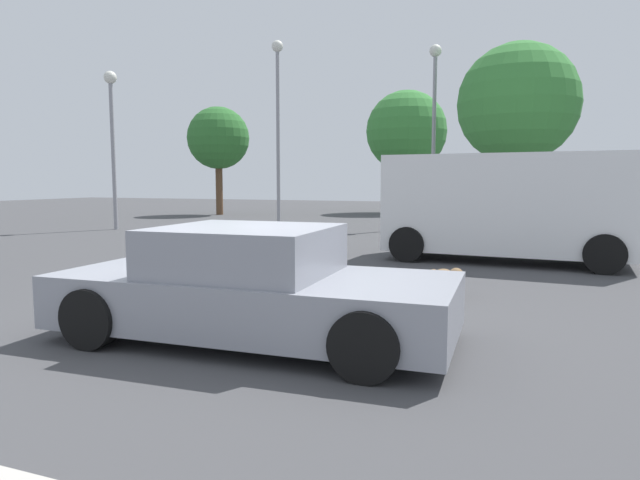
{
  "coord_description": "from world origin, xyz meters",
  "views": [
    {
      "loc": [
        3.04,
        -5.43,
        1.74
      ],
      "look_at": [
        0.25,
        1.85,
        0.9
      ],
      "focal_mm": 30.99,
      "sensor_mm": 36.0,
      "label": 1
    }
  ],
  "objects": [
    {
      "name": "dog",
      "position": [
        1.9,
        2.82,
        0.3
      ],
      "size": [
        0.54,
        0.48,
        0.47
      ],
      "rotation": [
        0.0,
        0.0,
        5.63
      ],
      "color": "olive",
      "rests_on": "ground_plane"
    },
    {
      "name": "light_post_far",
      "position": [
        -6.26,
        14.28,
        4.73
      ],
      "size": [
        0.44,
        0.44,
        7.07
      ],
      "color": "gray",
      "rests_on": "ground_plane"
    },
    {
      "name": "tree_back_center",
      "position": [
        -11.93,
        19.2,
        3.87
      ],
      "size": [
        3.13,
        3.13,
        5.46
      ],
      "color": "brown",
      "rests_on": "ground_plane"
    },
    {
      "name": "ground_plane",
      "position": [
        0.0,
        0.0,
        0.0
      ],
      "size": [
        80.0,
        80.0,
        0.0
      ],
      "primitive_type": "plane",
      "color": "#424244"
    },
    {
      "name": "sedan_foreground",
      "position": [
        0.23,
        -0.15,
        0.58
      ],
      "size": [
        4.39,
        2.06,
        1.24
      ],
      "rotation": [
        0.0,
        0.0,
        0.03
      ],
      "color": "gray",
      "rests_on": "ground_plane"
    },
    {
      "name": "light_post_near",
      "position": [
        -0.4,
        15.17,
        4.47
      ],
      "size": [
        0.44,
        0.44,
        6.62
      ],
      "color": "gray",
      "rests_on": "ground_plane"
    },
    {
      "name": "van_white",
      "position": [
        2.53,
        7.07,
        1.23
      ],
      "size": [
        5.11,
        2.5,
        2.29
      ],
      "rotation": [
        0.0,
        0.0,
        3.07
      ],
      "color": "white",
      "rests_on": "ground_plane"
    },
    {
      "name": "tree_back_right",
      "position": [
        -3.36,
        24.22,
        4.38
      ],
      "size": [
        4.3,
        4.3,
        6.53
      ],
      "color": "brown",
      "rests_on": "ground_plane"
    },
    {
      "name": "light_post_mid",
      "position": [
        -10.87,
        10.38,
        3.84
      ],
      "size": [
        0.44,
        0.44,
        5.55
      ],
      "color": "gray",
      "rests_on": "ground_plane"
    },
    {
      "name": "tree_far_right",
      "position": [
        2.49,
        14.3,
        4.27
      ],
      "size": [
        3.95,
        3.95,
        6.26
      ],
      "color": "brown",
      "rests_on": "ground_plane"
    }
  ]
}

